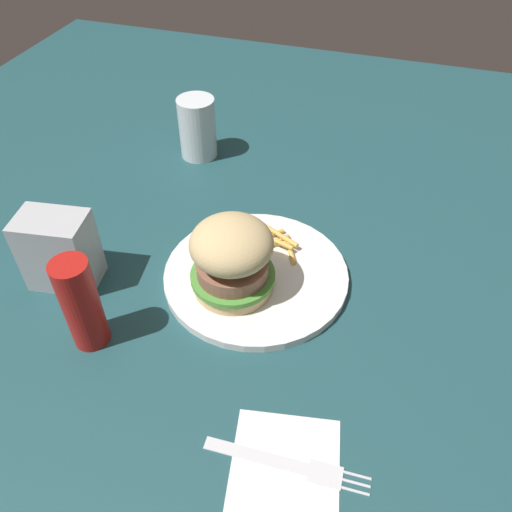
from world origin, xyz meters
name	(u,v)px	position (x,y,z in m)	size (l,w,h in m)	color
ground_plane	(265,276)	(0.00, 0.00, 0.00)	(1.60, 1.60, 0.00)	#1E474C
plate	(256,275)	(-0.01, -0.01, 0.01)	(0.25, 0.25, 0.01)	white
sandwich	(232,257)	(-0.03, -0.04, 0.07)	(0.11, 0.11, 0.11)	tan
fries_pile	(270,242)	(-0.01, 0.05, 0.02)	(0.09, 0.09, 0.01)	gold
napkin	(285,464)	(0.10, -0.25, 0.00)	(0.11, 0.11, 0.00)	white
fork	(287,463)	(0.10, -0.25, 0.00)	(0.17, 0.03, 0.00)	silver
drink_glass	(198,130)	(-0.21, 0.26, 0.05)	(0.07, 0.07, 0.11)	silver
napkin_dispenser	(59,251)	(-0.26, -0.09, 0.05)	(0.09, 0.06, 0.11)	#B7BABF
ketchup_bottle	(81,304)	(-0.17, -0.17, 0.06)	(0.04, 0.04, 0.13)	#B21914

